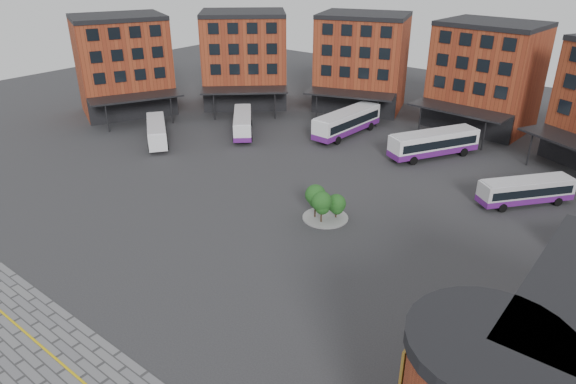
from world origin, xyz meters
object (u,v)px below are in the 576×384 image
Objects in this scene: bus_c at (347,122)px; tree_island at (324,202)px; bus_b at (243,123)px; bus_d at (434,143)px; bus_e at (526,191)px; bus_a at (157,130)px.

tree_island is at bearing -59.29° from bus_c.
tree_island is at bearing -72.84° from bus_b.
bus_b is at bearing -132.14° from bus_d.
bus_b is 14.40m from bus_c.
tree_island is 25.01m from bus_c.
tree_island is 20.75m from bus_e.
bus_d reaches higher than bus_b.
bus_b is 37.16m from bus_e.
bus_d reaches higher than bus_e.
bus_c is 1.07× the size of bus_d.
tree_island reaches higher than bus_e.
tree_island is 0.49× the size of bus_e.
bus_e is (25.53, -6.75, -0.37)m from bus_c.
bus_e is at bearing -38.35° from bus_a.
bus_e is at bearing -39.70° from bus_b.
bus_c is at bearing -156.00° from bus_e.
bus_a is (-29.64, 3.90, -0.20)m from tree_island.
bus_e is (12.74, -6.44, -0.29)m from bus_d.
bus_b is 25.73m from bus_d.
bus_c reaches higher than bus_a.
bus_a reaches higher than bus_e.
bus_b is at bearing -138.40° from bus_e.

